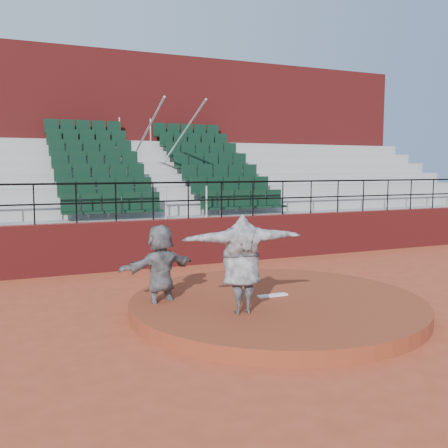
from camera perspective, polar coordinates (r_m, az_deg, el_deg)
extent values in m
plane|color=#AB4226|center=(9.62, 5.99, -9.85)|extent=(90.00, 90.00, 0.00)
cylinder|color=maroon|center=(9.58, 6.00, -9.13)|extent=(5.50, 5.50, 0.25)
cube|color=white|center=(9.67, 5.57, -8.12)|extent=(0.60, 0.15, 0.03)
cube|color=maroon|center=(13.96, -4.07, -2.02)|extent=(24.00, 0.30, 1.30)
cylinder|color=black|center=(13.82, -4.12, 4.77)|extent=(24.00, 0.05, 0.05)
cylinder|color=black|center=(13.84, -4.10, 2.70)|extent=(24.00, 0.04, 0.04)
cylinder|color=black|center=(13.09, -20.89, 2.09)|extent=(0.04, 0.04, 1.00)
cylinder|color=black|center=(13.16, -16.54, 2.26)|extent=(0.04, 0.04, 1.00)
cylinder|color=black|center=(13.32, -12.26, 2.43)|extent=(0.04, 0.04, 1.00)
cylinder|color=black|center=(13.55, -8.10, 2.57)|extent=(0.04, 0.04, 1.00)
cylinder|color=black|center=(13.84, -4.10, 2.70)|extent=(0.04, 0.04, 1.00)
cylinder|color=black|center=(14.20, -0.29, 2.81)|extent=(0.04, 0.04, 1.00)
cylinder|color=black|center=(14.62, 3.33, 2.90)|extent=(0.04, 0.04, 1.00)
cylinder|color=black|center=(15.09, 6.73, 2.97)|extent=(0.04, 0.04, 1.00)
cylinder|color=black|center=(15.62, 9.91, 3.03)|extent=(0.04, 0.04, 1.00)
cylinder|color=black|center=(16.19, 12.88, 3.08)|extent=(0.04, 0.04, 1.00)
cylinder|color=black|center=(16.80, 15.64, 3.12)|extent=(0.04, 0.04, 1.00)
cylinder|color=black|center=(17.44, 18.20, 3.15)|extent=(0.04, 0.04, 1.00)
cylinder|color=black|center=(18.12, 20.58, 3.17)|extent=(0.04, 0.04, 1.00)
cylinder|color=black|center=(18.82, 22.78, 3.18)|extent=(0.04, 0.04, 1.00)
cube|color=#9B9A95|center=(14.50, -4.82, -1.71)|extent=(24.00, 0.85, 1.30)
cube|color=black|center=(13.91, -12.61, 2.00)|extent=(2.75, 0.48, 0.72)
cube|color=black|center=(15.14, 2.25, 2.49)|extent=(2.75, 0.48, 0.72)
cube|color=#9B9A95|center=(15.28, -5.84, -0.56)|extent=(24.00, 0.85, 1.70)
cube|color=black|center=(14.72, -13.27, 3.77)|extent=(2.75, 0.48, 0.72)
cube|color=black|center=(15.89, 0.93, 4.12)|extent=(2.75, 0.48, 0.72)
cube|color=#9B9A95|center=(16.06, -6.76, 0.49)|extent=(24.00, 0.85, 2.10)
cube|color=black|center=(15.54, -13.86, 5.36)|extent=(2.75, 0.48, 0.72)
cube|color=black|center=(16.66, -0.27, 5.60)|extent=(2.75, 0.48, 0.72)
cube|color=#9B9A95|center=(16.86, -7.59, 1.43)|extent=(24.00, 0.85, 2.50)
cube|color=black|center=(16.38, -14.39, 6.79)|extent=(2.75, 0.48, 0.72)
cube|color=black|center=(17.44, -1.38, 6.95)|extent=(2.75, 0.48, 0.72)
cube|color=#9B9A95|center=(17.66, -8.35, 2.29)|extent=(24.00, 0.85, 2.90)
cube|color=black|center=(17.23, -14.88, 8.07)|extent=(2.75, 0.48, 0.72)
cube|color=black|center=(18.24, -2.39, 8.17)|extent=(2.75, 0.48, 0.72)
cube|color=#9B9A95|center=(18.47, -9.04, 3.08)|extent=(24.00, 0.85, 3.30)
cube|color=black|center=(18.09, -15.32, 9.24)|extent=(2.75, 0.48, 0.72)
cube|color=black|center=(19.06, -3.32, 9.29)|extent=(2.75, 0.48, 0.72)
cube|color=#9B9A95|center=(19.28, -9.68, 3.80)|extent=(24.00, 0.85, 3.70)
cube|color=black|center=(18.96, -15.72, 10.30)|extent=(2.75, 0.48, 0.72)
cube|color=black|center=(19.88, -4.18, 10.32)|extent=(2.75, 0.48, 0.72)
cylinder|color=silver|center=(16.66, -9.71, 8.74)|extent=(0.06, 5.97, 2.46)
cylinder|color=silver|center=(16.98, -5.73, 8.75)|extent=(0.06, 5.97, 2.46)
cube|color=maroon|center=(21.16, -11.01, 8.60)|extent=(24.00, 3.00, 7.10)
imported|color=black|center=(8.36, 2.04, -4.61)|extent=(2.12, 0.83, 1.68)
imported|color=black|center=(9.22, -7.28, -5.22)|extent=(1.63, 0.92, 1.67)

